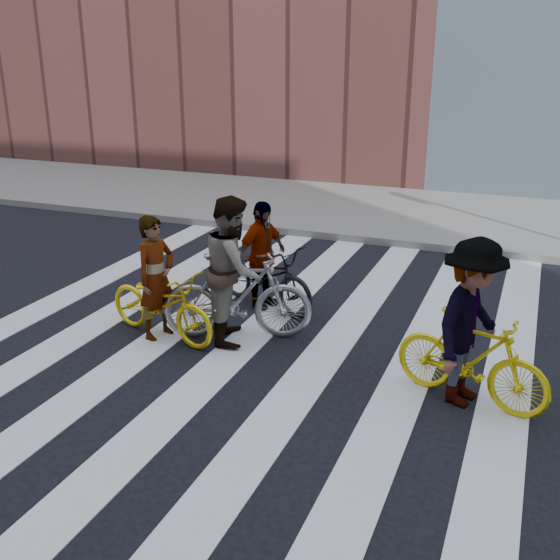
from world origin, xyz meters
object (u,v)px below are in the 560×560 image
Objects in this scene: rider_left at (156,278)px; rider_right at (470,323)px; bike_yellow_left at (161,304)px; bike_silver_mid at (237,297)px; rider_mid at (233,269)px; rider_rear at (261,255)px; bike_yellow_right at (471,359)px; bike_dark_rear at (265,275)px.

rider_right reaches higher than rider_left.
rider_right reaches higher than bike_yellow_left.
bike_silver_mid is at bearing 95.26° from rider_right.
rider_left is 0.86× the size of rider_mid.
rider_rear is (-0.11, 1.17, -0.16)m from rider_mid.
bike_yellow_left is 0.92× the size of bike_silver_mid.
bike_silver_mid is at bearing 95.43° from bike_yellow_right.
bike_yellow_right is 3.62m from bike_dark_rear.
bike_dark_rear is (-0.11, 1.17, -0.09)m from bike_silver_mid.
bike_yellow_left is at bearing 173.92° from rider_rear.
rider_mid is at bearing 95.60° from bike_yellow_right.
rider_rear is (-0.16, 1.17, 0.21)m from bike_silver_mid.
bike_silver_mid is 1.04× the size of bike_dark_rear.
bike_yellow_left is at bearing 88.03° from bike_silver_mid.
rider_right is (4.02, -0.24, 0.10)m from rider_left.
bike_dark_rear reaches higher than bike_yellow_left.
bike_yellow_right is 1.04× the size of rider_left.
rider_left is 0.90× the size of rider_right.
rider_left is at bearing 87.13° from bike_silver_mid.
rider_rear is at bearing -13.56° from bike_yellow_left.
bike_dark_rear is 1.14× the size of rider_left.
bike_dark_rear is (0.85, 1.51, 0.02)m from bike_yellow_left.
rider_mid is at bearing 68.35° from bike_silver_mid.
rider_right is (3.12, -1.75, 0.43)m from bike_dark_rear.
bike_yellow_left is 1.09× the size of rider_left.
rider_left reaches higher than bike_silver_mid.
rider_rear is (-0.05, 0.00, 0.31)m from bike_dark_rear.
bike_yellow_right reaches higher than bike_dark_rear.
bike_silver_mid is 0.38m from rider_mid.
rider_mid is (0.96, 0.34, 0.13)m from rider_left.
rider_right reaches higher than rider_rear.
rider_right reaches higher than bike_dark_rear.
rider_right reaches higher than bike_silver_mid.
rider_rear is (-3.22, 1.75, 0.29)m from bike_yellow_right.
bike_dark_rear is 0.31m from rider_rear.
bike_dark_rear is 3.60m from rider_right.
bike_silver_mid is 1.22× the size of rider_rear.
bike_dark_rear is at bearing -15.02° from bike_yellow_left.
rider_mid is (-0.05, 0.00, 0.37)m from bike_silver_mid.
bike_yellow_left is 1.09m from rider_mid.
rider_rear is (-3.17, 1.75, -0.13)m from rider_right.
bike_yellow_left is 1.73m from bike_dark_rear.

